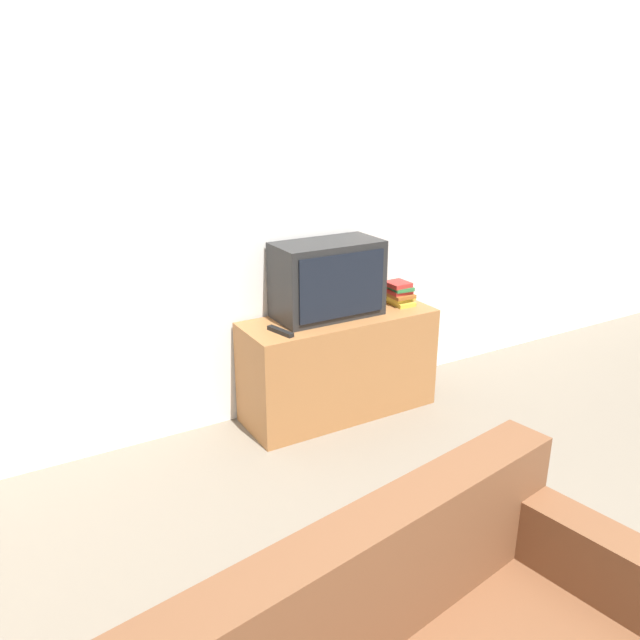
# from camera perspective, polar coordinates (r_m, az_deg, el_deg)

# --- Properties ---
(wall_back) EXTENTS (9.00, 0.06, 2.60)m
(wall_back) POSITION_cam_1_polar(r_m,az_deg,el_deg) (3.57, -8.41, 10.07)
(wall_back) COLOR white
(wall_back) RESTS_ON ground_plane
(tv_stand) EXTENTS (1.21, 0.44, 0.64)m
(tv_stand) POSITION_cam_1_polar(r_m,az_deg,el_deg) (3.88, 1.73, -4.13)
(tv_stand) COLOR #9E6638
(tv_stand) RESTS_ON ground_plane
(television) EXTENTS (0.64, 0.34, 0.45)m
(television) POSITION_cam_1_polar(r_m,az_deg,el_deg) (3.70, 0.70, 3.74)
(television) COLOR black
(television) RESTS_ON tv_stand
(book_stack) EXTENTS (0.17, 0.23, 0.15)m
(book_stack) POSITION_cam_1_polar(r_m,az_deg,el_deg) (4.01, 7.16, 2.45)
(book_stack) COLOR gold
(book_stack) RESTS_ON tv_stand
(remote_on_stand) EXTENTS (0.08, 0.20, 0.02)m
(remote_on_stand) POSITION_cam_1_polar(r_m,az_deg,el_deg) (3.49, -3.64, -1.04)
(remote_on_stand) COLOR black
(remote_on_stand) RESTS_ON tv_stand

